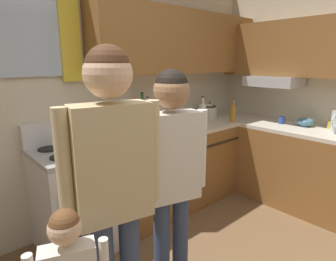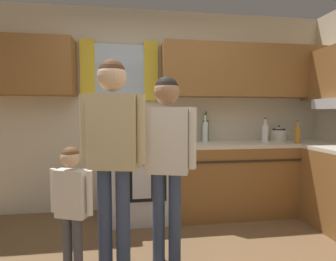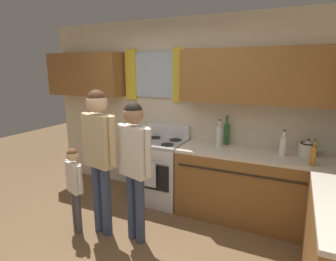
% 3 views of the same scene
% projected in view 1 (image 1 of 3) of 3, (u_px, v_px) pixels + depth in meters
% --- Properties ---
extents(back_wall_unit, '(4.60, 0.42, 2.60)m').
position_uv_depth(back_wall_unit, '(83.00, 73.00, 2.56)').
color(back_wall_unit, beige).
rests_on(back_wall_unit, ground).
extents(kitchen_counter_run, '(2.15, 2.07, 0.90)m').
position_uv_depth(kitchen_counter_run, '(237.00, 164.00, 3.27)').
color(kitchen_counter_run, brown).
rests_on(kitchen_counter_run, ground).
extents(stove_oven, '(0.67, 0.67, 1.10)m').
position_uv_depth(stove_oven, '(79.00, 197.00, 2.45)').
color(stove_oven, silver).
rests_on(stove_oven, ground).
extents(bottle_milk_white, '(0.08, 0.08, 0.31)m').
position_uv_depth(bottle_milk_white, '(203.00, 112.00, 3.35)').
color(bottle_milk_white, white).
rests_on(bottle_milk_white, kitchen_counter_run).
extents(bottle_wine_green, '(0.08, 0.08, 0.39)m').
position_uv_depth(bottle_wine_green, '(143.00, 115.00, 3.04)').
color(bottle_wine_green, '#2D6633').
rests_on(bottle_wine_green, kitchen_counter_run).
extents(bottle_tall_clear, '(0.07, 0.07, 0.37)m').
position_uv_depth(bottle_tall_clear, '(148.00, 119.00, 2.89)').
color(bottle_tall_clear, silver).
rests_on(bottle_tall_clear, kitchen_counter_run).
extents(bottle_oil_amber, '(0.06, 0.06, 0.29)m').
position_uv_depth(bottle_oil_amber, '(233.00, 113.00, 3.40)').
color(bottle_oil_amber, '#B27223').
rests_on(bottle_oil_amber, kitchen_counter_run).
extents(mug_cobalt_blue, '(0.11, 0.07, 0.08)m').
position_uv_depth(mug_cobalt_blue, '(282.00, 120.00, 3.30)').
color(mug_cobalt_blue, '#2D479E').
rests_on(mug_cobalt_blue, kitchen_counter_run).
extents(mug_mustard_yellow, '(0.12, 0.08, 0.09)m').
position_uv_depth(mug_mustard_yellow, '(332.00, 125.00, 3.05)').
color(mug_mustard_yellow, gold).
rests_on(mug_mustard_yellow, kitchen_counter_run).
extents(stovetop_kettle, '(0.27, 0.20, 0.21)m').
position_uv_depth(stovetop_kettle, '(209.00, 111.00, 3.62)').
color(stovetop_kettle, silver).
rests_on(stovetop_kettle, kitchen_counter_run).
extents(mixing_bowl, '(0.18, 0.18, 0.10)m').
position_uv_depth(mixing_bowl, '(305.00, 122.00, 3.17)').
color(mixing_bowl, teal).
rests_on(mixing_bowl, kitchen_counter_run).
extents(adult_holding_child, '(0.51, 0.24, 1.69)m').
position_uv_depth(adult_holding_child, '(113.00, 175.00, 1.40)').
color(adult_holding_child, '#38476B').
rests_on(adult_holding_child, ground).
extents(adult_in_plaid, '(0.47, 0.24, 1.57)m').
position_uv_depth(adult_in_plaid, '(171.00, 166.00, 1.72)').
color(adult_in_plaid, '#38476B').
rests_on(adult_in_plaid, ground).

